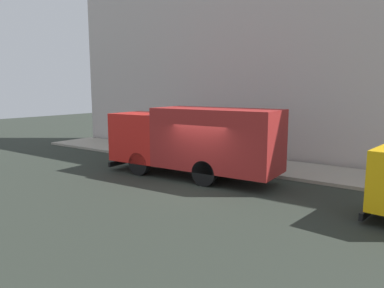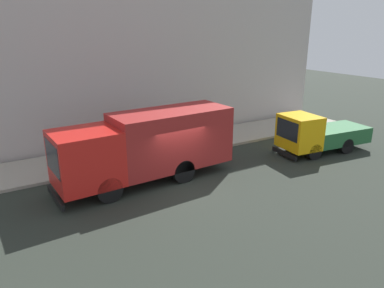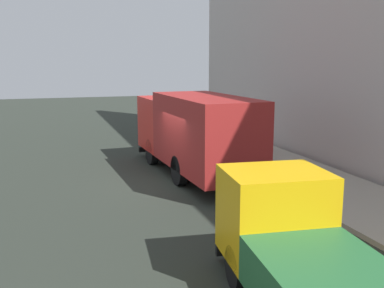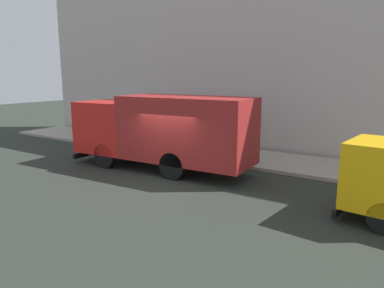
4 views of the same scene
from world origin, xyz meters
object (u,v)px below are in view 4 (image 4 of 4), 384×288
(pedestrian_walking, at_px, (180,133))
(street_sign_post, at_px, (177,123))
(traffic_cone_orange, at_px, (152,143))
(pedestrian_standing, at_px, (166,129))
(large_utility_truck, at_px, (162,129))

(pedestrian_walking, height_order, street_sign_post, street_sign_post)
(pedestrian_walking, xyz_separation_m, traffic_cone_orange, (-0.57, 1.40, -0.59))
(pedestrian_walking, height_order, pedestrian_standing, pedestrian_walking)
(large_utility_truck, relative_size, pedestrian_walking, 4.98)
(pedestrian_standing, bearing_deg, pedestrian_walking, 116.95)
(large_utility_truck, relative_size, pedestrian_standing, 5.20)
(pedestrian_walking, relative_size, traffic_cone_orange, 2.86)
(pedestrian_walking, height_order, traffic_cone_orange, pedestrian_walking)
(large_utility_truck, distance_m, street_sign_post, 2.64)
(street_sign_post, bearing_deg, pedestrian_standing, 50.35)
(large_utility_truck, bearing_deg, street_sign_post, 18.11)
(pedestrian_walking, bearing_deg, street_sign_post, -129.43)
(large_utility_truck, height_order, pedestrian_standing, large_utility_truck)
(traffic_cone_orange, relative_size, street_sign_post, 0.22)
(large_utility_truck, xyz_separation_m, pedestrian_standing, (4.05, 2.86, -0.76))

